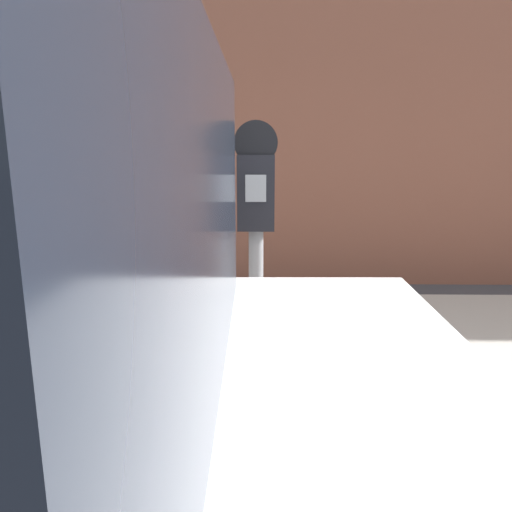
# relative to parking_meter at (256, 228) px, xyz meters

# --- Properties ---
(sidewalk) EXTENTS (24.00, 2.80, 0.11)m
(sidewalk) POSITION_rel_parking_meter_xyz_m (0.20, 1.11, -1.20)
(sidewalk) COLOR #BCB7AD
(sidewalk) RESTS_ON ground_plane
(building_facade) EXTENTS (24.00, 0.30, 6.03)m
(building_facade) POSITION_rel_parking_meter_xyz_m (0.20, 3.40, 1.77)
(building_facade) COLOR #935642
(building_facade) RESTS_ON ground_plane
(parking_meter) EXTENTS (0.21, 0.14, 1.67)m
(parking_meter) POSITION_rel_parking_meter_xyz_m (0.00, 0.00, 0.00)
(parking_meter) COLOR gray
(parking_meter) RESTS_ON sidewalk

